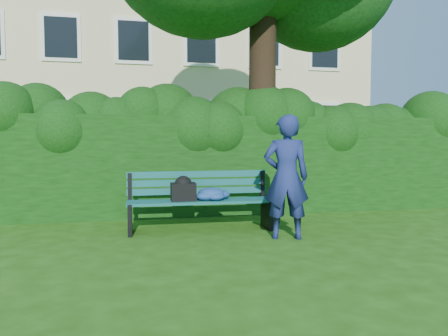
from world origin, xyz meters
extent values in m
plane|color=#254B0E|center=(0.00, 0.00, 0.00)|extent=(80.00, 80.00, 0.00)
cube|color=beige|center=(0.00, 14.00, 6.00)|extent=(16.00, 8.00, 12.00)
cube|color=white|center=(-3.60, 9.98, 2.00)|extent=(1.30, 0.08, 1.60)
cube|color=black|center=(-3.60, 9.94, 2.00)|extent=(1.05, 0.04, 1.35)
cube|color=white|center=(-1.20, 9.98, 2.00)|extent=(1.30, 0.08, 1.60)
cube|color=black|center=(-1.20, 9.94, 2.00)|extent=(1.05, 0.04, 1.35)
cube|color=white|center=(1.20, 9.98, 2.00)|extent=(1.30, 0.08, 1.60)
cube|color=black|center=(1.20, 9.94, 2.00)|extent=(1.05, 0.04, 1.35)
cube|color=white|center=(3.60, 9.98, 2.00)|extent=(1.30, 0.08, 1.60)
cube|color=black|center=(3.60, 9.94, 2.00)|extent=(1.05, 0.04, 1.35)
cube|color=white|center=(6.00, 9.98, 2.00)|extent=(1.30, 0.08, 1.60)
cube|color=black|center=(6.00, 9.94, 2.00)|extent=(1.05, 0.04, 1.35)
cube|color=white|center=(-3.60, 9.98, 4.80)|extent=(1.30, 0.08, 1.60)
cube|color=black|center=(-3.60, 9.94, 4.80)|extent=(1.05, 0.04, 1.35)
cube|color=white|center=(-1.20, 9.98, 4.80)|extent=(1.30, 0.08, 1.60)
cube|color=black|center=(-1.20, 9.94, 4.80)|extent=(1.05, 0.04, 1.35)
cube|color=white|center=(1.20, 9.98, 4.80)|extent=(1.30, 0.08, 1.60)
cube|color=black|center=(1.20, 9.94, 4.80)|extent=(1.05, 0.04, 1.35)
cube|color=white|center=(3.60, 9.98, 4.80)|extent=(1.30, 0.08, 1.60)
cube|color=black|center=(3.60, 9.94, 4.80)|extent=(1.05, 0.04, 1.35)
cube|color=white|center=(6.00, 9.98, 4.80)|extent=(1.30, 0.08, 1.60)
cube|color=black|center=(6.00, 9.94, 4.80)|extent=(1.05, 0.04, 1.35)
cube|color=black|center=(0.00, 2.20, 0.90)|extent=(10.00, 1.00, 1.80)
cylinder|color=black|center=(1.08, 2.15, 2.58)|extent=(0.51, 0.51, 5.17)
cube|color=#0F4A4D|center=(-0.36, 0.42, 0.45)|extent=(2.19, 0.13, 0.04)
cube|color=#0F4A4D|center=(-0.36, 0.54, 0.45)|extent=(2.19, 0.13, 0.04)
cube|color=#0F4A4D|center=(-0.36, 0.66, 0.45)|extent=(2.19, 0.13, 0.04)
cube|color=#0F4A4D|center=(-0.36, 0.78, 0.45)|extent=(2.19, 0.13, 0.04)
cube|color=#0F4A4D|center=(-0.36, 0.86, 0.58)|extent=(2.19, 0.07, 0.10)
cube|color=#0F4A4D|center=(-0.36, 0.88, 0.71)|extent=(2.19, 0.07, 0.10)
cube|color=#0F4A4D|center=(-0.36, 0.89, 0.84)|extent=(2.19, 0.07, 0.10)
cube|color=black|center=(-1.41, 0.62, 0.22)|extent=(0.07, 0.50, 0.44)
cube|color=black|center=(-1.40, 0.88, 0.65)|extent=(0.06, 0.06, 0.45)
cube|color=black|center=(-1.41, 0.57, 0.44)|extent=(0.07, 0.42, 0.05)
cube|color=black|center=(0.68, 0.59, 0.22)|extent=(0.07, 0.50, 0.44)
cube|color=black|center=(0.69, 0.85, 0.65)|extent=(0.06, 0.06, 0.45)
cube|color=black|center=(0.68, 0.54, 0.44)|extent=(0.07, 0.42, 0.05)
cube|color=white|center=(-0.58, 0.56, 0.48)|extent=(0.18, 0.13, 0.02)
cube|color=black|center=(-0.62, 0.61, 0.60)|extent=(0.37, 0.27, 0.26)
imported|color=navy|center=(0.73, -0.13, 0.86)|extent=(0.71, 0.55, 1.73)
camera|label=1|loc=(-1.40, -5.85, 1.40)|focal=35.00mm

